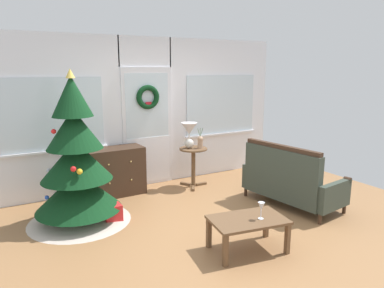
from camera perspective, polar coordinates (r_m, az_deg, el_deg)
ground_plane at (r=4.81m, az=2.75°, el=-13.01°), size 6.76×6.76×0.00m
back_wall_with_door at (r=6.27m, az=-7.28°, el=5.03°), size 5.20×0.19×2.55m
christmas_tree at (r=4.96m, az=-17.87°, el=-3.73°), size 1.36×1.36×2.03m
dresser_cabinet at (r=5.96m, az=-12.04°, el=-4.29°), size 0.91×0.46×0.78m
settee_sofa at (r=5.54m, az=15.08°, el=-5.82°), size 0.90×1.56×0.96m
side_table at (r=6.18m, az=0.21°, el=-2.47°), size 0.50×0.48×0.69m
table_lamp at (r=6.09m, az=-0.46°, el=1.96°), size 0.28×0.28×0.44m
flower_vase at (r=6.11m, az=1.31°, el=0.40°), size 0.11×0.10×0.35m
coffee_table at (r=4.16m, az=8.87°, el=-12.34°), size 0.91×0.64×0.39m
wine_glass at (r=4.10m, az=10.95°, el=-9.79°), size 0.08×0.08×0.20m
gift_box at (r=5.05m, az=-12.52°, el=-10.64°), size 0.23×0.21×0.23m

